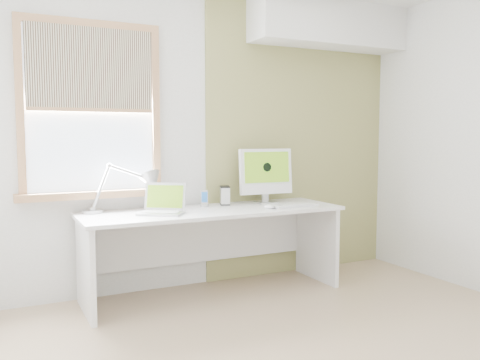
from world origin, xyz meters
TOP-DOWN VIEW (x-y plane):
  - room at (0.00, 0.00)m, footprint 4.04×3.54m
  - accent_wall at (1.00, 1.74)m, footprint 2.00×0.02m
  - soffit at (1.20, 1.57)m, footprint 1.60×0.40m
  - window at (-1.00, 1.71)m, footprint 1.20×0.14m
  - desk at (-0.09, 1.44)m, footprint 2.20×0.70m
  - desk_lamp at (-0.64, 1.60)m, footprint 0.69×0.28m
  - laptop at (-0.53, 1.37)m, footprint 0.43×0.41m
  - phone_dock at (-0.09, 1.56)m, footprint 0.09×0.09m
  - external_drive at (0.12, 1.59)m, footprint 0.12×0.15m
  - imac at (0.51, 1.55)m, footprint 0.51×0.18m
  - keyboard at (0.61, 1.21)m, footprint 0.44×0.16m
  - mouse at (0.36, 1.21)m, footprint 0.10×0.13m

SIDE VIEW (x-z plane):
  - desk at x=-0.09m, z-range 0.17..0.90m
  - keyboard at x=0.61m, z-range 0.73..0.75m
  - mouse at x=0.36m, z-range 0.73..0.76m
  - phone_dock at x=-0.09m, z-range 0.70..0.84m
  - laptop at x=-0.53m, z-range 0.67..0.91m
  - external_drive at x=0.12m, z-range 0.73..0.90m
  - desk_lamp at x=-0.64m, z-range 0.74..1.14m
  - imac at x=0.51m, z-range 0.76..1.26m
  - room at x=0.00m, z-range -0.02..2.62m
  - accent_wall at x=1.00m, z-range 0.00..2.60m
  - window at x=-1.00m, z-range 0.83..2.25m
  - soffit at x=1.20m, z-range 2.19..2.61m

